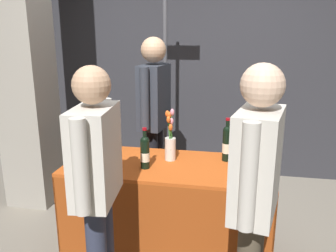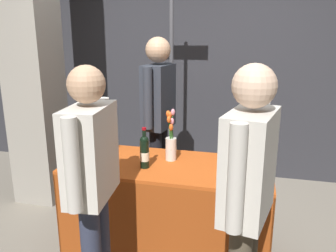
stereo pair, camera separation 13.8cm
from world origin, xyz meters
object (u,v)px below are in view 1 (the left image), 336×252
(tasting_table, at_px, (168,192))
(vendor_presenter, at_px, (154,110))
(booth_signpost, at_px, (165,65))
(display_bottle_0, at_px, (227,143))
(wine_glass_near_vendor, at_px, (251,162))
(flower_vase, at_px, (170,143))
(featured_wine_bottle, at_px, (145,152))
(taster_foreground_right, at_px, (97,174))
(concrete_pillar, at_px, (20,27))

(tasting_table, distance_m, vendor_presenter, 0.89)
(vendor_presenter, relative_size, booth_signpost, 0.73)
(vendor_presenter, bearing_deg, display_bottle_0, 60.41)
(wine_glass_near_vendor, bearing_deg, display_bottle_0, 124.95)
(display_bottle_0, xyz_separation_m, flower_vase, (-0.43, -0.07, -0.00))
(featured_wine_bottle, xyz_separation_m, display_bottle_0, (0.58, 0.27, 0.02))
(featured_wine_bottle, distance_m, taster_foreground_right, 0.58)
(concrete_pillar, xyz_separation_m, tasting_table, (1.54, -0.63, -1.26))
(wine_glass_near_vendor, height_order, vendor_presenter, vendor_presenter)
(concrete_pillar, xyz_separation_m, display_bottle_0, (1.97, -0.47, -0.88))
(vendor_presenter, bearing_deg, booth_signpost, -174.89)
(tasting_table, height_order, flower_vase, flower_vase)
(concrete_pillar, distance_m, featured_wine_bottle, 1.81)
(concrete_pillar, bearing_deg, featured_wine_bottle, -28.00)
(wine_glass_near_vendor, bearing_deg, vendor_presenter, 138.29)
(tasting_table, height_order, featured_wine_bottle, featured_wine_bottle)
(taster_foreground_right, bearing_deg, tasting_table, -29.39)
(taster_foreground_right, height_order, booth_signpost, booth_signpost)
(concrete_pillar, bearing_deg, vendor_presenter, 2.67)
(wine_glass_near_vendor, height_order, flower_vase, flower_vase)
(wine_glass_near_vendor, xyz_separation_m, taster_foreground_right, (-0.90, -0.58, 0.08))
(concrete_pillar, distance_m, flower_vase, 1.85)
(concrete_pillar, height_order, featured_wine_bottle, concrete_pillar)
(concrete_pillar, relative_size, tasting_table, 2.29)
(vendor_presenter, distance_m, taster_foreground_right, 1.37)
(display_bottle_0, xyz_separation_m, vendor_presenter, (-0.70, 0.53, 0.11))
(concrete_pillar, height_order, display_bottle_0, concrete_pillar)
(display_bottle_0, distance_m, vendor_presenter, 0.88)
(concrete_pillar, distance_m, vendor_presenter, 1.49)
(featured_wine_bottle, distance_m, display_bottle_0, 0.64)
(tasting_table, height_order, wine_glass_near_vendor, wine_glass_near_vendor)
(flower_vase, bearing_deg, wine_glass_near_vendor, -16.83)
(featured_wine_bottle, bearing_deg, display_bottle_0, 24.91)
(display_bottle_0, bearing_deg, booth_signpost, 125.10)
(tasting_table, xyz_separation_m, wine_glass_near_vendor, (0.61, -0.09, 0.33))
(display_bottle_0, relative_size, flower_vase, 0.83)
(tasting_table, bearing_deg, display_bottle_0, 20.61)
(concrete_pillar, xyz_separation_m, wine_glass_near_vendor, (2.15, -0.72, -0.93))
(vendor_presenter, relative_size, taster_foreground_right, 1.09)
(concrete_pillar, bearing_deg, taster_foreground_right, -46.24)
(vendor_presenter, bearing_deg, wine_glass_near_vendor, 55.71)
(flower_vase, height_order, taster_foreground_right, taster_foreground_right)
(booth_signpost, bearing_deg, flower_vase, -76.49)
(tasting_table, bearing_deg, wine_glass_near_vendor, -8.55)
(featured_wine_bottle, height_order, flower_vase, flower_vase)
(featured_wine_bottle, relative_size, display_bottle_0, 0.90)
(tasting_table, xyz_separation_m, featured_wine_bottle, (-0.15, -0.11, 0.36))
(tasting_table, relative_size, booth_signpost, 0.67)
(display_bottle_0, height_order, booth_signpost, booth_signpost)
(concrete_pillar, distance_m, display_bottle_0, 2.21)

